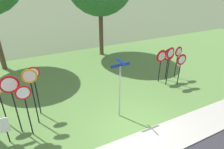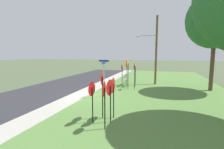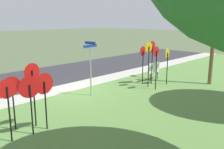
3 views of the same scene
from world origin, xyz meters
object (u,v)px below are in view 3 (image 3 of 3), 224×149
object	(u,v)px
yield_sign_near_right	(30,91)
street_name_post	(91,64)
stop_sign_near_left	(143,57)
utility_pole	(212,19)
yield_sign_near_left	(7,95)
yield_sign_center	(32,79)
yield_sign_far_left	(44,88)
notice_board	(154,69)
stop_sign_near_right	(149,55)
stop_sign_far_left	(156,59)
yield_sign_far_right	(12,91)
stop_sign_far_center	(152,53)
stop_sign_far_right	(167,59)

from	to	relation	value
yield_sign_near_right	street_name_post	size ratio (longest dim) A/B	0.74
stop_sign_near_left	utility_pole	bearing A→B (deg)	129.85
street_name_post	yield_sign_near_left	bearing A→B (deg)	18.65
yield_sign_center	utility_pole	size ratio (longest dim) A/B	0.33
yield_sign_far_left	notice_board	distance (m)	9.56
stop_sign_near_right	yield_sign_far_left	size ratio (longest dim) A/B	1.27
stop_sign_near_right	street_name_post	world-z (taller)	street_name_post
stop_sign_far_left	yield_sign_far_right	size ratio (longest dim) A/B	1.25
stop_sign_near_right	yield_sign_far_right	distance (m)	8.63
stop_sign_far_center	street_name_post	xyz separation A→B (m)	(4.45, -0.94, -0.26)
stop_sign_near_right	yield_sign_near_left	size ratio (longest dim) A/B	1.26
stop_sign_far_left	yield_sign_far_right	distance (m)	8.48
stop_sign_near_right	yield_sign_far_right	size ratio (longest dim) A/B	1.35
stop_sign_near_left	yield_sign_near_right	world-z (taller)	stop_sign_near_left
stop_sign_far_center	yield_sign_far_left	distance (m)	8.60
stop_sign_far_right	notice_board	distance (m)	1.50
stop_sign_far_center	yield_sign_center	distance (m)	8.69
yield_sign_center	utility_pole	distance (m)	11.71
yield_sign_near_left	street_name_post	size ratio (longest dim) A/B	0.75
yield_sign_near_left	street_name_post	bearing A→B (deg)	-167.19
yield_sign_near_right	yield_sign_far_left	bearing A→B (deg)	-170.02
stop_sign_near_right	street_name_post	distance (m)	3.89
stop_sign_far_center	stop_sign_far_right	distance (m)	1.04
stop_sign_far_left	notice_board	xyz separation A→B (m)	(-1.84, -1.34, -1.03)
yield_sign_far_right	utility_pole	xyz separation A→B (m)	(-11.98, 2.49, 2.65)
stop_sign_near_right	utility_pole	size ratio (longest dim) A/B	0.37
stop_sign_far_left	street_name_post	size ratio (longest dim) A/B	0.87
yield_sign_center	stop_sign_far_right	bearing A→B (deg)	169.66
yield_sign_near_right	street_name_post	xyz separation A→B (m)	(-4.68, -1.97, 0.14)
yield_sign_center	utility_pole	world-z (taller)	utility_pole
stop_sign_far_right	yield_sign_far_left	bearing A→B (deg)	-9.27
yield_sign_far_left	street_name_post	world-z (taller)	street_name_post
yield_sign_center	street_name_post	bearing A→B (deg)	-169.93
yield_sign_near_left	yield_sign_near_right	distance (m)	0.80
stop_sign_far_center	stop_sign_far_right	bearing A→B (deg)	123.92
stop_sign_near_left	notice_board	xyz separation A→B (m)	(-1.31, 0.03, -0.93)
stop_sign_far_center	notice_board	xyz separation A→B (m)	(-0.89, -0.38, -1.22)
yield_sign_far_left	utility_pole	xyz separation A→B (m)	(-11.13, 1.63, 2.55)
stop_sign_near_right	yield_sign_near_right	size ratio (longest dim) A/B	1.27
yield_sign_center	yield_sign_far_right	bearing A→B (deg)	-30.04
yield_sign_far_right	yield_sign_center	xyz separation A→B (m)	(-0.71, 0.29, 0.36)
stop_sign_far_center	street_name_post	bearing A→B (deg)	-12.69
stop_sign_far_right	yield_sign_center	size ratio (longest dim) A/B	0.93
stop_sign_far_left	yield_sign_near_left	bearing A→B (deg)	-3.68
yield_sign_near_left	yield_sign_center	distance (m)	1.40
stop_sign_near_right	yield_sign_near_left	distance (m)	9.20
stop_sign_near_left	stop_sign_near_right	world-z (taller)	stop_sign_near_right
yield_sign_far_left	utility_pole	bearing A→B (deg)	169.50
yield_sign_far_right	stop_sign_near_left	bearing A→B (deg)	-171.43
yield_sign_far_right	notice_board	size ratio (longest dim) A/B	1.67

